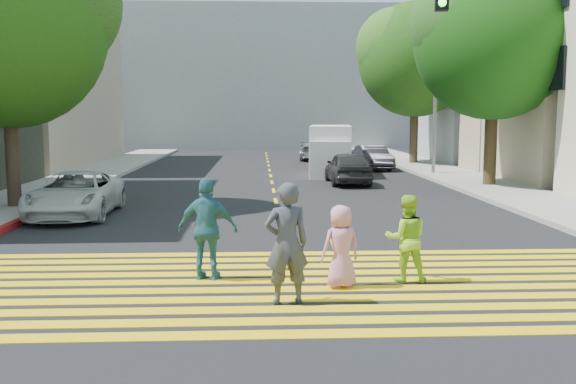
{
  "coord_description": "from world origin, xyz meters",
  "views": [
    {
      "loc": [
        -0.57,
        -9.39,
        2.91
      ],
      "look_at": [
        0.0,
        3.0,
        1.4
      ],
      "focal_mm": 40.0,
      "sensor_mm": 36.0,
      "label": 1
    }
  ],
  "objects": [
    {
      "name": "backdrop_block",
      "position": [
        0.0,
        48.0,
        6.0
      ],
      "size": [
        30.0,
        8.0,
        12.0
      ],
      "primitive_type": "cube",
      "color": "gray",
      "rests_on": "ground"
    },
    {
      "name": "dark_car_parked",
      "position": [
        5.46,
        24.24,
        0.64
      ],
      "size": [
        1.74,
        4.01,
        1.28
      ],
      "primitive_type": "imported",
      "rotation": [
        0.0,
        0.0,
        0.1
      ],
      "color": "black",
      "rests_on": "ground"
    },
    {
      "name": "sidewalk_right",
      "position": [
        8.5,
        15.0,
        0.07
      ],
      "size": [
        3.0,
        60.0,
        0.15
      ],
      "primitive_type": "cube",
      "color": "gray",
      "rests_on": "ground"
    },
    {
      "name": "building_right_grey",
      "position": [
        15.0,
        30.0,
        5.0
      ],
      "size": [
        10.0,
        10.0,
        10.0
      ],
      "primitive_type": "cube",
      "color": "gray",
      "rests_on": "ground"
    },
    {
      "name": "crosswalk",
      "position": [
        0.0,
        1.28,
        0.01
      ],
      "size": [
        13.4,
        5.3,
        0.01
      ],
      "color": "yellow",
      "rests_on": "ground"
    },
    {
      "name": "pedestrian_extra",
      "position": [
        -1.47,
        1.73,
        0.9
      ],
      "size": [
        1.12,
        0.63,
        1.81
      ],
      "primitive_type": "imported",
      "rotation": [
        0.0,
        0.0,
        2.96
      ],
      "color": "#2A6676",
      "rests_on": "ground"
    },
    {
      "name": "silver_car",
      "position": [
        3.03,
        31.49,
        0.64
      ],
      "size": [
        2.37,
        4.64,
        1.29
      ],
      "primitive_type": "imported",
      "rotation": [
        0.0,
        0.0,
        3.01
      ],
      "color": "gray",
      "rests_on": "ground"
    },
    {
      "name": "pedestrian_man",
      "position": [
        -0.15,
        0.24,
        0.94
      ],
      "size": [
        0.76,
        0.57,
        1.89
      ],
      "primitive_type": "imported",
      "rotation": [
        0.0,
        0.0,
        3.33
      ],
      "color": "#3A3C44",
      "rests_on": "ground"
    },
    {
      "name": "street_lamp",
      "position": [
        7.57,
        20.67,
        5.16
      ],
      "size": [
        2.02,
        0.65,
        8.99
      ],
      "rotation": [
        0.0,
        0.0,
        0.23
      ],
      "color": "gray",
      "rests_on": "ground"
    },
    {
      "name": "white_sedan",
      "position": [
        -5.81,
        9.05,
        0.64
      ],
      "size": [
        2.23,
        4.64,
        1.28
      ],
      "primitive_type": "imported",
      "rotation": [
        0.0,
        0.0,
        0.02
      ],
      "color": "silver",
      "rests_on": "ground"
    },
    {
      "name": "sidewalk_left",
      "position": [
        -8.5,
        22.0,
        0.07
      ],
      "size": [
        3.0,
        40.0,
        0.15
      ],
      "primitive_type": "cube",
      "color": "gray",
      "rests_on": "ground"
    },
    {
      "name": "dark_car_near",
      "position": [
        3.17,
        17.21,
        0.69
      ],
      "size": [
        1.67,
        4.07,
        1.38
      ],
      "primitive_type": "imported",
      "rotation": [
        0.0,
        0.0,
        3.15
      ],
      "color": "black",
      "rests_on": "ground"
    },
    {
      "name": "lane_line",
      "position": [
        0.0,
        22.5,
        0.01
      ],
      "size": [
        0.12,
        34.4,
        0.01
      ],
      "color": "yellow",
      "rests_on": "ground"
    },
    {
      "name": "pedestrian_child",
      "position": [
        0.8,
        1.1,
        0.7
      ],
      "size": [
        0.8,
        0.65,
        1.41
      ],
      "primitive_type": "imported",
      "rotation": [
        0.0,
        0.0,
        3.47
      ],
      "color": "pink",
      "rests_on": "ground"
    },
    {
      "name": "white_van",
      "position": [
        2.87,
        21.11,
        1.12
      ],
      "size": [
        2.44,
        5.2,
        2.37
      ],
      "rotation": [
        0.0,
        0.0,
        -0.12
      ],
      "color": "white",
      "rests_on": "ground"
    },
    {
      "name": "ground",
      "position": [
        0.0,
        0.0,
        0.0
      ],
      "size": [
        120.0,
        120.0,
        0.0
      ],
      "primitive_type": "plane",
      "color": "black"
    },
    {
      "name": "tree_right_near",
      "position": [
        8.66,
        15.53,
        6.12
      ],
      "size": [
        7.6,
        7.18,
        9.04
      ],
      "rotation": [
        0.0,
        0.0,
        -0.17
      ],
      "color": "black",
      "rests_on": "ground"
    },
    {
      "name": "pedestrian_woman",
      "position": [
        1.99,
        1.45,
        0.76
      ],
      "size": [
        0.77,
        0.62,
        1.53
      ],
      "primitive_type": "imported",
      "rotation": [
        0.0,
        0.0,
        3.09
      ],
      "color": "#95D427",
      "rests_on": "ground"
    },
    {
      "name": "tree_right_far",
      "position": [
        8.42,
        27.07,
        6.33
      ],
      "size": [
        7.81,
        7.36,
        9.37
      ],
      "rotation": [
        0.0,
        0.0,
        -0.15
      ],
      "color": "#372D1C",
      "rests_on": "ground"
    },
    {
      "name": "tree_left",
      "position": [
        -7.93,
        10.35,
        5.73
      ],
      "size": [
        7.14,
        6.9,
        8.5
      ],
      "rotation": [
        0.0,
        0.0,
        0.19
      ],
      "color": "black",
      "rests_on": "ground"
    }
  ]
}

